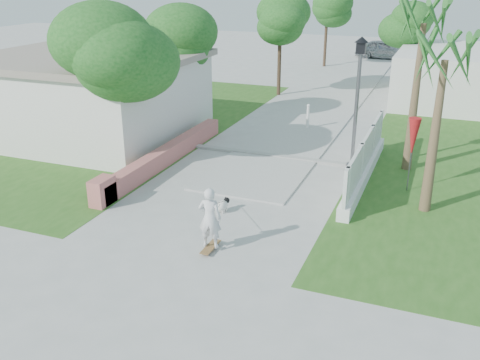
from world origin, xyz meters
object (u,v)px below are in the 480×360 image
at_px(patio_umbrella, 413,138).
at_px(bollard, 308,116).
at_px(street_lamp, 357,101).
at_px(dog, 223,205).
at_px(skateboarder, 213,208).
at_px(parked_car, 384,49).

bearing_deg(patio_umbrella, bollard, 129.91).
height_order(street_lamp, dog, street_lamp).
bearing_deg(skateboarder, parked_car, -98.92).
relative_size(patio_umbrella, parked_car, 0.55).
xyz_separation_m(bollard, dog, (-0.06, -8.98, -0.37)).
bearing_deg(bollard, street_lamp, -59.04).
distance_m(patio_umbrella, skateboarder, 6.58).
bearing_deg(dog, patio_umbrella, 47.83).
bearing_deg(skateboarder, bollard, -97.17).
bearing_deg(parked_car, dog, -178.13).
xyz_separation_m(street_lamp, bollard, (-2.70, 4.50, -1.84)).
xyz_separation_m(patio_umbrella, parked_car, (-4.14, 26.30, -0.97)).
relative_size(street_lamp, dog, 7.85).
height_order(bollard, dog, bollard).
xyz_separation_m(dog, parked_car, (0.52, 29.79, 0.50)).
height_order(street_lamp, parked_car, street_lamp).
bearing_deg(street_lamp, skateboarder, -112.80).
relative_size(street_lamp, parked_car, 1.06).
relative_size(patio_umbrella, skateboarder, 0.84).
bearing_deg(patio_umbrella, skateboarder, -131.98).
height_order(skateboarder, dog, skateboarder).
xyz_separation_m(bollard, parked_car, (0.46, 20.80, 0.13)).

